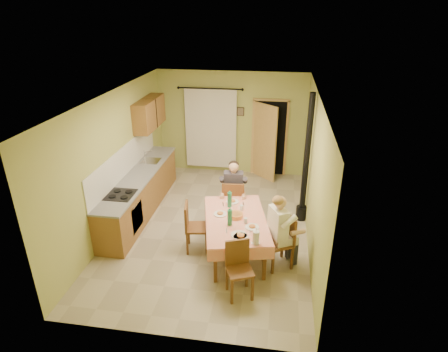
% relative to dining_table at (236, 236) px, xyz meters
% --- Properties ---
extents(floor, '(4.00, 6.00, 0.01)m').
position_rel_dining_table_xyz_m(floor, '(-0.62, 0.89, -0.38)').
color(floor, tan).
rests_on(floor, ground).
extents(room_shell, '(4.04, 6.04, 2.82)m').
position_rel_dining_table_xyz_m(room_shell, '(-0.62, 0.89, 1.44)').
color(room_shell, tan).
rests_on(room_shell, ground).
extents(kitchen_run, '(0.64, 3.64, 1.56)m').
position_rel_dining_table_xyz_m(kitchen_run, '(-2.33, 1.29, 0.10)').
color(kitchen_run, brown).
rests_on(kitchen_run, ground).
extents(upper_cabinets, '(0.35, 1.40, 0.70)m').
position_rel_dining_table_xyz_m(upper_cabinets, '(-2.44, 2.59, 1.57)').
color(upper_cabinets, brown).
rests_on(upper_cabinets, room_shell).
extents(curtain, '(1.70, 0.07, 2.22)m').
position_rel_dining_table_xyz_m(curtain, '(-1.17, 3.79, 0.88)').
color(curtain, black).
rests_on(curtain, ground).
extents(doorway, '(0.96, 0.61, 2.15)m').
position_rel_dining_table_xyz_m(doorway, '(0.37, 3.72, 0.67)').
color(doorway, black).
rests_on(doorway, ground).
extents(dining_table, '(1.48, 2.04, 0.76)m').
position_rel_dining_table_xyz_m(dining_table, '(0.00, 0.00, 0.00)').
color(dining_table, '#F0927B').
rests_on(dining_table, ground).
extents(tableware, '(0.91, 1.53, 0.33)m').
position_rel_dining_table_xyz_m(tableware, '(0.04, -0.10, 0.45)').
color(tableware, white).
rests_on(tableware, dining_table).
extents(chair_far, '(0.50, 0.50, 1.02)m').
position_rel_dining_table_xyz_m(chair_far, '(-0.19, 1.09, -0.09)').
color(chair_far, brown).
rests_on(chair_far, ground).
extents(chair_near, '(0.51, 0.51, 0.95)m').
position_rel_dining_table_xyz_m(chair_near, '(0.20, -1.10, -0.09)').
color(chair_near, brown).
rests_on(chair_near, ground).
extents(chair_right, '(0.59, 0.59, 1.00)m').
position_rel_dining_table_xyz_m(chair_right, '(0.81, -0.23, -0.09)').
color(chair_right, brown).
rests_on(chair_right, ground).
extents(chair_left, '(0.48, 0.48, 0.98)m').
position_rel_dining_table_xyz_m(chair_left, '(-0.76, 0.03, -0.09)').
color(chair_left, brown).
rests_on(chair_left, ground).
extents(man_far, '(0.61, 0.49, 1.39)m').
position_rel_dining_table_xyz_m(man_far, '(-0.19, 1.11, 0.50)').
color(man_far, '#38333D').
rests_on(man_far, chair_far).
extents(man_right, '(0.62, 0.65, 1.39)m').
position_rel_dining_table_xyz_m(man_right, '(0.79, -0.24, 0.50)').
color(man_right, white).
rests_on(man_right, chair_right).
extents(stove_flue, '(0.24, 0.24, 2.80)m').
position_rel_dining_table_xyz_m(stove_flue, '(1.28, 1.49, 0.65)').
color(stove_flue, black).
rests_on(stove_flue, ground).
extents(picture_back, '(0.19, 0.03, 0.23)m').
position_rel_dining_table_xyz_m(picture_back, '(-0.37, 3.86, 1.37)').
color(picture_back, black).
rests_on(picture_back, room_shell).
extents(picture_right, '(0.03, 0.31, 0.21)m').
position_rel_dining_table_xyz_m(picture_right, '(1.35, 2.09, 1.47)').
color(picture_right, brown).
rests_on(picture_right, room_shell).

